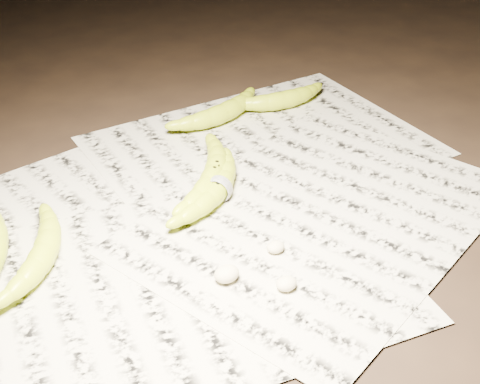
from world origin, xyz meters
TOP-DOWN VIEW (x-y plane):
  - ground at (0.00, 0.00)m, footprint 3.00×3.00m
  - newspaper_patch at (-0.02, 0.03)m, footprint 0.90×0.70m
  - banana_left_b at (-0.24, 0.07)m, footprint 0.15×0.18m
  - banana_center at (0.05, 0.10)m, footprint 0.19×0.18m
  - banana_taped at (0.03, 0.06)m, footprint 0.19×0.15m
  - banana_upper_a at (0.18, 0.27)m, footprint 0.19×0.09m
  - banana_upper_b at (0.30, 0.25)m, footprint 0.18×0.09m
  - measuring_tape at (0.03, 0.06)m, footprint 0.03×0.04m
  - flesh_chunk_a at (-0.07, -0.10)m, footprint 0.03×0.03m
  - flesh_chunk_b at (-0.02, -0.16)m, footprint 0.03×0.02m
  - flesh_chunk_c at (0.02, -0.09)m, footprint 0.03×0.02m

SIDE VIEW (x-z plane):
  - ground at x=0.00m, z-range 0.00..0.00m
  - newspaper_patch at x=-0.02m, z-range 0.00..0.01m
  - flesh_chunk_c at x=0.02m, z-range 0.01..0.02m
  - flesh_chunk_b at x=-0.02m, z-range 0.01..0.02m
  - flesh_chunk_a at x=-0.07m, z-range 0.01..0.03m
  - banana_taped at x=0.03m, z-range 0.01..0.04m
  - measuring_tape at x=0.03m, z-range 0.00..0.05m
  - banana_upper_b at x=0.30m, z-range 0.01..0.04m
  - banana_left_b at x=-0.24m, z-range 0.01..0.04m
  - banana_upper_a at x=0.18m, z-range 0.01..0.04m
  - banana_center at x=0.05m, z-range 0.01..0.05m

